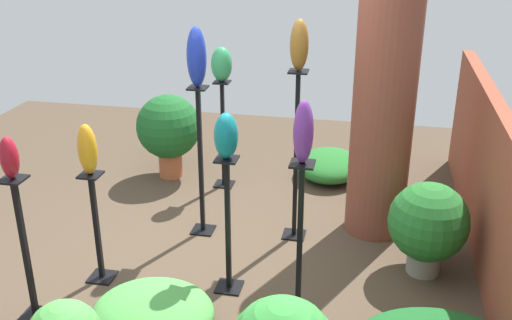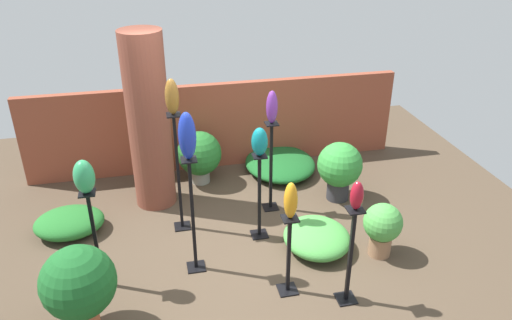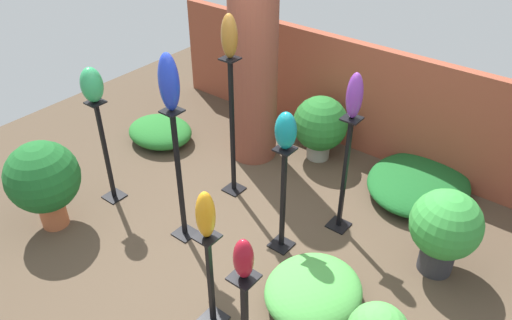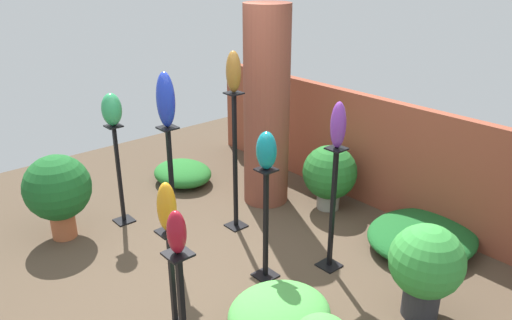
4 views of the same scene
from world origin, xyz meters
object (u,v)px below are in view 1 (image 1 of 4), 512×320
at_px(pedestal_jade, 223,139).
at_px(art_vase_teal, 226,136).
at_px(art_vase_ruby, 9,158).
at_px(art_vase_violet, 303,132).
at_px(pedestal_amber, 97,233).
at_px(art_vase_bronze, 299,45).
at_px(pedestal_cobalt, 201,168).
at_px(art_vase_amber, 87,149).
at_px(art_vase_cobalt, 197,57).
at_px(pedestal_violet, 299,252).
at_px(potted_plant_near_pillar, 428,224).
at_px(pedestal_teal, 228,232).
at_px(pedestal_ruby, 26,257).
at_px(pedestal_bronze, 296,164).
at_px(brick_pillar, 383,108).
at_px(potted_plant_front_right, 169,129).
at_px(art_vase_jade, 222,64).

bearing_deg(pedestal_jade, art_vase_teal, 15.45).
bearing_deg(art_vase_ruby, art_vase_violet, 100.16).
xyz_separation_m(pedestal_amber, art_vase_bronze, (-0.98, 1.41, 1.33)).
relative_size(pedestal_cobalt, art_vase_amber, 3.48).
bearing_deg(art_vase_ruby, art_vase_bronze, 132.43).
height_order(pedestal_jade, art_vase_cobalt, art_vase_cobalt).
relative_size(pedestal_violet, potted_plant_near_pillar, 1.58).
bearing_deg(art_vase_cobalt, pedestal_teal, 28.50).
bearing_deg(art_vase_teal, art_vase_violet, 63.64).
distance_m(pedestal_jade, pedestal_teal, 1.91).
distance_m(pedestal_violet, pedestal_cobalt, 1.52).
height_order(pedestal_ruby, art_vase_cobalt, art_vase_cobalt).
bearing_deg(art_vase_violet, pedestal_violet, -90.00).
height_order(pedestal_bronze, pedestal_jade, pedestal_bronze).
relative_size(pedestal_teal, art_vase_cobalt, 2.18).
bearing_deg(brick_pillar, art_vase_teal, -42.19).
relative_size(art_vase_cobalt, potted_plant_front_right, 0.54).
xyz_separation_m(pedestal_bronze, art_vase_bronze, (0.00, 0.00, 1.03)).
height_order(brick_pillar, art_vase_amber, brick_pillar).
height_order(pedestal_violet, potted_plant_front_right, pedestal_violet).
distance_m(pedestal_amber, art_vase_violet, 1.92).
height_order(pedestal_ruby, potted_plant_front_right, pedestal_ruby).
height_order(potted_plant_front_right, potted_plant_near_pillar, potted_plant_front_right).
distance_m(art_vase_bronze, art_vase_jade, 1.35).
relative_size(pedestal_bronze, pedestal_cobalt, 1.12).
xyz_separation_m(pedestal_bronze, pedestal_teal, (0.91, -0.38, -0.21)).
height_order(pedestal_bronze, pedestal_amber, pedestal_bronze).
bearing_deg(pedestal_jade, pedestal_teal, 15.45).
bearing_deg(potted_plant_front_right, pedestal_cobalt, 31.77).
xyz_separation_m(art_vase_ruby, potted_plant_near_pillar, (-1.16, 2.79, -0.81)).
xyz_separation_m(pedestal_jade, art_vase_jade, (-0.00, 0.00, 0.80)).
bearing_deg(pedestal_teal, potted_plant_front_right, -149.60).
bearing_deg(pedestal_bronze, art_vase_bronze, 0.00).
bearing_deg(art_vase_jade, art_vase_ruby, -17.73).
bearing_deg(pedestal_ruby, art_vase_ruby, 0.00).
distance_m(brick_pillar, pedestal_amber, 2.58).
bearing_deg(brick_pillar, pedestal_cobalt, -76.61).
relative_size(pedestal_ruby, art_vase_ruby, 3.76).
xyz_separation_m(art_vase_jade, potted_plant_near_pillar, (1.30, 2.00, -0.88)).
bearing_deg(art_vase_teal, potted_plant_near_pillar, 109.88).
xyz_separation_m(pedestal_teal, potted_plant_front_right, (-1.95, -1.14, 0.06)).
bearing_deg(brick_pillar, pedestal_ruby, -52.62).
relative_size(pedestal_cobalt, potted_plant_near_pillar, 1.76).
relative_size(pedestal_teal, art_vase_violet, 2.61).
bearing_deg(art_vase_teal, pedestal_teal, 0.00).
height_order(art_vase_ruby, art_vase_teal, art_vase_teal).
height_order(pedestal_bronze, art_vase_violet, art_vase_violet).
height_order(art_vase_bronze, art_vase_teal, art_vase_bronze).
height_order(art_vase_jade, art_vase_ruby, art_vase_jade).
bearing_deg(art_vase_bronze, art_vase_teal, -22.73).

